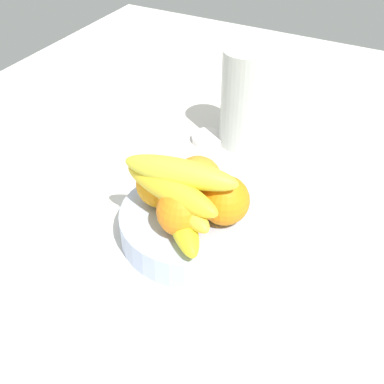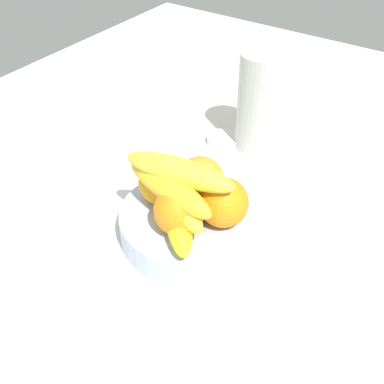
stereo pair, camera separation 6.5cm
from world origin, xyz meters
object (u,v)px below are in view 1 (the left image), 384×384
(fruit_bowl, at_px, (192,224))
(orange_back_left, at_px, (225,200))
(jar_lid, at_px, (208,138))
(orange_center, at_px, (182,211))
(orange_front_left, at_px, (200,180))
(thermos_tumbler, at_px, (243,99))
(banana_bunch, at_px, (177,194))
(orange_front_right, at_px, (160,184))

(fruit_bowl, relative_size, orange_back_left, 3.01)
(jar_lid, bearing_deg, orange_center, 19.56)
(fruit_bowl, relative_size, orange_front_left, 3.01)
(orange_front_left, height_order, thermos_tumbler, thermos_tumbler)
(orange_front_left, height_order, banana_bunch, banana_bunch)
(orange_back_left, xyz_separation_m, thermos_tumbler, (-0.28, -0.09, 0.01))
(orange_front_left, xyz_separation_m, banana_bunch, (0.06, -0.01, 0.02))
(fruit_bowl, xyz_separation_m, orange_center, (0.04, 0.01, 0.06))
(orange_center, distance_m, thermos_tumbler, 0.33)
(orange_center, relative_size, jar_lid, 1.13)
(orange_center, bearing_deg, orange_front_left, -172.39)
(orange_back_left, bearing_deg, orange_center, -40.50)
(orange_center, bearing_deg, fruit_bowl, -171.35)
(orange_front_right, relative_size, banana_bunch, 0.40)
(banana_bunch, relative_size, jar_lid, 2.81)
(orange_center, bearing_deg, banana_bunch, -129.77)
(orange_front_left, relative_size, orange_front_right, 1.00)
(orange_front_right, xyz_separation_m, banana_bunch, (0.03, 0.05, 0.02))
(orange_front_right, height_order, orange_back_left, same)
(orange_center, height_order, banana_bunch, banana_bunch)
(banana_bunch, height_order, jar_lid, banana_bunch)
(orange_front_left, distance_m, orange_front_right, 0.06)
(thermos_tumbler, distance_m, jar_lid, 0.11)
(orange_front_left, bearing_deg, orange_center, 7.61)
(orange_front_left, relative_size, jar_lid, 1.13)
(jar_lid, bearing_deg, fruit_bowl, 21.23)
(orange_front_right, distance_m, orange_back_left, 0.10)
(banana_bunch, bearing_deg, fruit_bowl, 162.73)
(fruit_bowl, distance_m, banana_bunch, 0.08)
(fruit_bowl, distance_m, orange_front_left, 0.07)
(orange_front_right, bearing_deg, jar_lid, -169.95)
(orange_back_left, height_order, thermos_tumbler, thermos_tumbler)
(orange_front_right, relative_size, orange_center, 1.00)
(orange_center, xyz_separation_m, thermos_tumbler, (-0.33, -0.05, 0.01))
(thermos_tumbler, relative_size, jar_lid, 2.94)
(banana_bunch, xyz_separation_m, thermos_tumbler, (-0.31, -0.03, -0.00))
(orange_center, bearing_deg, orange_front_right, -123.96)
(fruit_bowl, distance_m, thermos_tumbler, 0.30)
(fruit_bowl, height_order, orange_back_left, orange_back_left)
(orange_front_right, distance_m, thermos_tumbler, 0.29)
(orange_front_left, bearing_deg, jar_lid, -156.67)
(orange_front_left, bearing_deg, orange_back_left, 63.96)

